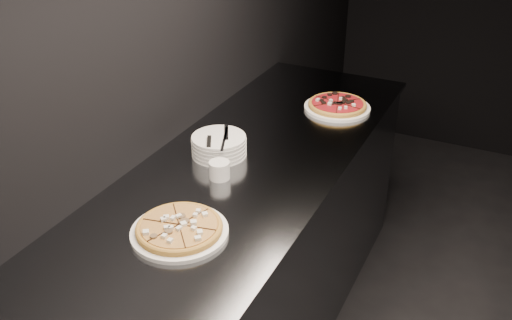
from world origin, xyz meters
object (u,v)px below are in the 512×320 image
at_px(pizza_tomato, 337,105).
at_px(plate_stack, 219,146).
at_px(cutlery, 218,138).
at_px(ramekin, 219,170).
at_px(counter, 237,266).
at_px(pizza_mushroom, 179,229).

distance_m(pizza_tomato, plate_stack, 0.70).
bearing_deg(plate_stack, cutlery, -62.38).
bearing_deg(plate_stack, ramekin, -60.08).
distance_m(counter, plate_stack, 0.52).
height_order(counter, plate_stack, plate_stack).
distance_m(plate_stack, ramekin, 0.19).
relative_size(counter, pizza_mushroom, 7.35).
bearing_deg(pizza_mushroom, cutlery, 105.47).
distance_m(pizza_mushroom, plate_stack, 0.54).
bearing_deg(counter, ramekin, -117.94).
xyz_separation_m(counter, pizza_tomato, (0.15, 0.74, 0.48)).
relative_size(pizza_mushroom, pizza_tomato, 1.00).
bearing_deg(cutlery, pizza_mushroom, -103.49).
height_order(pizza_tomato, cutlery, cutlery).
height_order(pizza_tomato, plate_stack, plate_stack).
distance_m(cutlery, ramekin, 0.17).
relative_size(plate_stack, cutlery, 0.95).
bearing_deg(ramekin, pizza_mushroom, -81.13).
relative_size(cutlery, ramekin, 2.92).
distance_m(pizza_mushroom, ramekin, 0.37).
bearing_deg(ramekin, cutlery, 120.18).
relative_size(pizza_mushroom, cutlery, 1.46).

